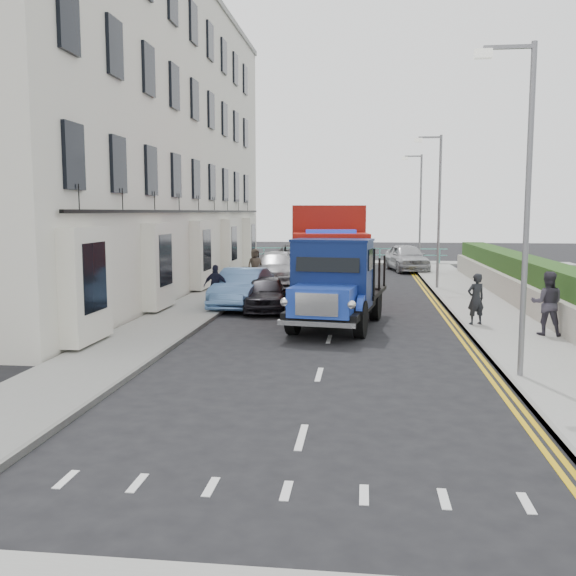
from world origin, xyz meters
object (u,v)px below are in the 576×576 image
(lamp_mid, at_px, (437,203))
(pedestrian_east_near, at_px, (476,299))
(lamp_near, at_px, (522,192))
(parked_car_front, at_px, (265,293))
(lamp_far, at_px, (418,205))
(bedford_lorry, at_px, (333,289))
(red_lorry, at_px, (327,254))

(lamp_mid, bearing_deg, pedestrian_east_near, -88.69)
(lamp_near, distance_m, parked_car_front, 11.76)
(pedestrian_east_near, bearing_deg, parked_car_front, -44.81)
(lamp_near, bearing_deg, parked_car_front, 126.98)
(lamp_near, height_order, parked_car_front, lamp_near)
(lamp_mid, xyz_separation_m, lamp_far, (0.00, 10.00, 0.00))
(pedestrian_east_near, bearing_deg, lamp_far, -112.91)
(bedford_lorry, distance_m, red_lorry, 4.49)
(lamp_near, relative_size, pedestrian_east_near, 4.40)
(lamp_near, height_order, pedestrian_east_near, lamp_near)
(parked_car_front, bearing_deg, pedestrian_east_near, -27.87)
(lamp_far, relative_size, parked_car_front, 1.88)
(red_lorry, height_order, parked_car_front, red_lorry)
(lamp_mid, distance_m, red_lorry, 7.98)
(parked_car_front, bearing_deg, lamp_near, -59.63)
(lamp_near, distance_m, lamp_far, 26.00)
(lamp_near, xyz_separation_m, parked_car_front, (-6.78, 9.00, -3.36))
(lamp_far, bearing_deg, pedestrian_east_near, -89.35)
(lamp_far, bearing_deg, red_lorry, -105.86)
(lamp_far, distance_m, bedford_lorry, 21.20)
(pedestrian_east_near, bearing_deg, lamp_mid, -112.25)
(lamp_near, relative_size, bedford_lorry, 1.16)
(lamp_mid, relative_size, lamp_far, 1.00)
(lamp_near, distance_m, red_lorry, 10.99)
(parked_car_front, relative_size, pedestrian_east_near, 2.34)
(lamp_near, distance_m, bedford_lorry, 7.32)
(red_lorry, xyz_separation_m, pedestrian_east_near, (4.83, -3.51, -1.11))
(lamp_mid, distance_m, bedford_lorry, 11.72)
(lamp_mid, distance_m, pedestrian_east_near, 10.20)
(lamp_near, relative_size, red_lorry, 0.94)
(lamp_mid, bearing_deg, lamp_near, -90.00)
(lamp_near, distance_m, lamp_mid, 16.00)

